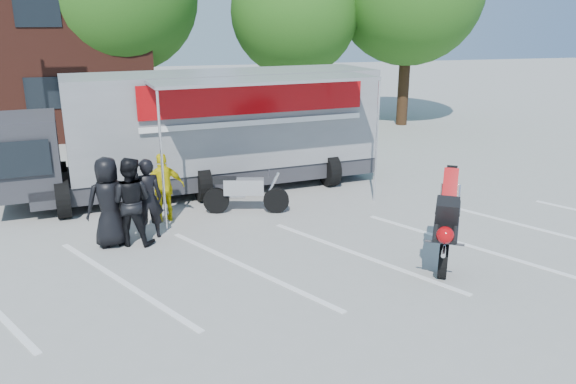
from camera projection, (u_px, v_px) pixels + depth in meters
name	position (u px, v px, depth m)	size (l,w,h in m)	color
ground	(247.00, 292.00, 10.16)	(100.00, 100.00, 0.00)	#999994
parking_bay_lines	(238.00, 269.00, 11.08)	(18.00, 5.00, 0.01)	white
tree_mid	(295.00, 12.00, 23.74)	(5.44, 5.44, 7.68)	#382314
transporter_truck	(211.00, 189.00, 16.25)	(10.43, 5.02, 3.32)	gray
parked_motorcycle	(247.00, 213.00, 14.27)	(0.74, 2.21, 1.16)	#B7B7BC
stunt_bike_rider	(444.00, 261.00, 11.43)	(0.89, 1.89, 2.22)	black
spectator_leather_a	(109.00, 202.00, 11.95)	(0.96, 0.63, 1.97)	black
spectator_leather_b	(147.00, 199.00, 12.40)	(0.67, 0.44, 1.83)	black
spectator_leather_c	(130.00, 201.00, 12.04)	(0.94, 0.74, 1.94)	black
spectator_hivis	(164.00, 188.00, 13.46)	(0.99, 0.41, 1.69)	yellow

